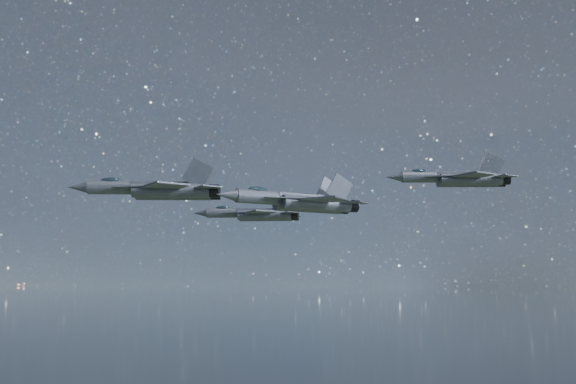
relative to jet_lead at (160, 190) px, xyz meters
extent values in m
cylinder|color=#383C46|center=(-4.67, 0.53, 0.25)|extent=(8.41, 2.66, 1.74)
cone|color=#383C46|center=(-10.00, 1.13, 0.25)|extent=(2.84, 1.86, 1.56)
ellipsoid|color=#1B2A30|center=(-6.00, 0.68, 1.09)|extent=(2.77, 1.46, 0.86)
cube|color=#383C46|center=(1.10, -0.12, 0.19)|extent=(9.29, 2.70, 1.45)
cylinder|color=#383C46|center=(1.42, -1.29, -0.31)|extent=(9.52, 2.79, 1.74)
cylinder|color=#383C46|center=(1.67, 0.94, -0.31)|extent=(9.52, 2.79, 1.74)
cylinder|color=black|center=(6.53, -1.86, -0.31)|extent=(1.62, 1.76, 1.61)
cylinder|color=black|center=(6.78, 0.36, -0.31)|extent=(1.62, 1.76, 1.61)
cube|color=#383C46|center=(-2.84, -1.20, 0.12)|extent=(5.91, 2.92, 0.13)
cube|color=#383C46|center=(-2.50, 1.80, 0.12)|extent=(5.89, 1.69, 0.13)
cube|color=#383C46|center=(0.90, -3.92, -0.08)|extent=(5.90, 6.17, 0.22)
cube|color=#383C46|center=(1.75, 3.63, -0.08)|extent=(6.31, 6.40, 0.22)
cube|color=#383C46|center=(5.92, -3.26, -0.08)|extent=(3.47, 3.59, 0.17)
cube|color=#383C46|center=(6.50, 1.85, -0.08)|extent=(3.73, 3.77, 0.17)
cube|color=#383C46|center=(4.61, -1.93, 1.81)|extent=(3.84, 0.92, 3.98)
cube|color=#383C46|center=(4.92, 0.85, 1.81)|extent=(3.90, 0.61, 3.98)
cylinder|color=#383C46|center=(9.76, 18.83, -0.73)|extent=(7.30, 3.01, 1.51)
cone|color=#383C46|center=(5.24, 19.83, -0.73)|extent=(2.55, 1.82, 1.35)
ellipsoid|color=#1B2A30|center=(8.63, 19.08, 0.00)|extent=(2.46, 1.48, 0.74)
cube|color=#383C46|center=(14.66, 17.75, -0.77)|extent=(8.04, 3.12, 1.25)
cylinder|color=#383C46|center=(14.83, 16.72, -1.21)|extent=(8.24, 3.22, 1.51)
cylinder|color=#383C46|center=(15.25, 18.61, -1.21)|extent=(8.24, 3.22, 1.51)
cylinder|color=black|center=(19.17, 15.77, -1.21)|extent=(1.52, 1.63, 1.39)
cylinder|color=black|center=(19.58, 17.65, -1.21)|extent=(1.52, 1.63, 1.39)
cube|color=#383C46|center=(11.18, 17.18, -0.84)|extent=(5.03, 2.97, 0.12)
cube|color=#383C46|center=(11.74, 19.73, -0.84)|extent=(5.04, 1.19, 0.12)
cube|color=#383C46|center=(14.14, 14.50, -1.02)|extent=(4.85, 5.14, 0.19)
cube|color=#383C46|center=(15.56, 20.91, -1.02)|extent=(5.52, 5.53, 0.19)
cube|color=#383C46|center=(18.52, 14.63, -1.02)|extent=(2.84, 2.97, 0.14)
cube|color=#383C46|center=(19.47, 18.96, -1.02)|extent=(3.27, 3.28, 0.14)
cube|color=#383C46|center=(17.51, 15.89, 0.62)|extent=(3.25, 1.13, 3.44)
cube|color=#383C46|center=(18.03, 18.24, 0.62)|extent=(3.35, 0.61, 3.44)
cylinder|color=#383C46|center=(12.16, -12.04, -2.34)|extent=(7.41, 3.80, 1.54)
cone|color=#383C46|center=(7.68, -13.57, -2.34)|extent=(2.69, 2.07, 1.38)
ellipsoid|color=#1B2A30|center=(11.04, -12.43, -1.60)|extent=(2.56, 1.74, 0.76)
cube|color=#383C46|center=(17.02, -10.40, -2.39)|extent=(8.14, 4.00, 1.28)
cylinder|color=#383C46|center=(17.71, -11.20, -2.84)|extent=(8.34, 4.12, 1.54)
cylinder|color=#383C46|center=(17.08, -9.33, -2.84)|extent=(8.34, 4.12, 1.54)
cylinder|color=black|center=(22.01, -9.74, -2.84)|extent=(1.67, 1.76, 1.42)
cylinder|color=black|center=(21.38, -7.88, -2.84)|extent=(1.67, 1.76, 1.42)
cube|color=#383C46|center=(14.27, -12.73, -2.46)|extent=(5.23, 1.77, 0.12)
cube|color=#383C46|center=(13.42, -10.21, -2.46)|extent=(4.99, 3.49, 0.12)
cube|color=#383C46|center=(18.29, -13.51, -2.64)|extent=(5.66, 5.59, 0.20)
cube|color=#383C46|center=(16.13, -7.16, -2.64)|extent=(4.62, 4.99, 0.20)
cube|color=#383C46|center=(22.05, -11.09, -2.64)|extent=(3.35, 3.33, 0.15)
cube|color=#383C46|center=(20.59, -6.79, -2.64)|extent=(2.71, 2.86, 0.15)
cube|color=#383C46|center=(20.50, -10.52, -0.96)|extent=(3.37, 0.99, 3.51)
cube|color=#383C46|center=(19.71, -8.18, -0.96)|extent=(3.21, 1.51, 3.51)
cylinder|color=#383C46|center=(35.70, 2.53, 2.80)|extent=(7.40, 2.49, 1.53)
cone|color=#383C46|center=(31.03, 3.16, 2.80)|extent=(2.52, 1.68, 1.37)
ellipsoid|color=#1B2A30|center=(34.53, 2.68, 3.53)|extent=(2.45, 1.33, 0.76)
cube|color=#383C46|center=(40.75, 1.84, 2.75)|extent=(8.17, 2.53, 1.28)
cylinder|color=#383C46|center=(41.01, 0.82, 2.31)|extent=(8.37, 2.62, 1.53)
cylinder|color=#383C46|center=(41.27, 2.76, 2.31)|extent=(8.37, 2.62, 1.53)
cylinder|color=black|center=(45.48, 0.22, 2.31)|extent=(1.45, 1.57, 1.41)
cylinder|color=black|center=(45.74, 2.16, 2.31)|extent=(1.45, 1.57, 1.41)
cube|color=#383C46|center=(37.27, 0.98, 2.68)|extent=(5.18, 2.66, 0.12)
cube|color=#383C46|center=(37.62, 3.60, 2.68)|extent=(5.16, 1.37, 0.12)
cube|color=#383C46|center=(40.50, -1.49, 2.50)|extent=(5.13, 5.38, 0.20)
cube|color=#383C46|center=(41.39, 5.12, 2.50)|extent=(5.56, 5.63, 0.20)
cube|color=#383C46|center=(44.92, -0.99, 2.50)|extent=(3.02, 3.13, 0.15)
cube|color=#383C46|center=(45.53, 3.48, 2.50)|extent=(3.29, 3.32, 0.15)
cube|color=#383C46|center=(43.80, 0.20, 4.17)|extent=(3.36, 0.88, 3.49)
cube|color=#383C46|center=(44.12, 2.63, 4.17)|extent=(3.42, 0.55, 3.49)
camera|label=1|loc=(4.35, -84.01, -11.89)|focal=42.00mm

